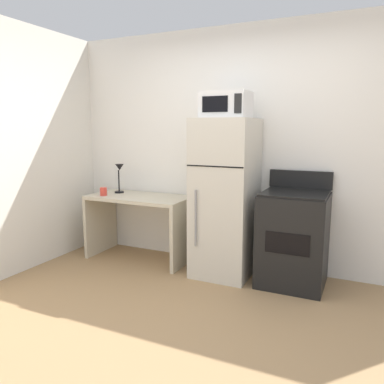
% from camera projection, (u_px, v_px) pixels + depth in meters
% --- Properties ---
extents(ground_plane, '(12.00, 12.00, 0.00)m').
position_uv_depth(ground_plane, '(184.00, 337.00, 2.79)').
color(ground_plane, '#9E7A51').
extents(wall_back_white, '(5.00, 0.10, 2.60)m').
position_uv_depth(wall_back_white, '(253.00, 149.00, 4.09)').
color(wall_back_white, white).
rests_on(wall_back_white, ground).
extents(desk, '(1.19, 0.59, 0.75)m').
position_uv_depth(desk, '(140.00, 215.00, 4.41)').
color(desk, beige).
rests_on(desk, ground).
extents(desk_lamp, '(0.14, 0.12, 0.35)m').
position_uv_depth(desk_lamp, '(119.00, 173.00, 4.52)').
color(desk_lamp, black).
rests_on(desk_lamp, desk).
extents(coffee_mug, '(0.08, 0.08, 0.09)m').
position_uv_depth(coffee_mug, '(104.00, 191.00, 4.39)').
color(coffee_mug, '#D83F33').
rests_on(coffee_mug, desk).
extents(refrigerator, '(0.58, 0.66, 1.62)m').
position_uv_depth(refrigerator, '(225.00, 198.00, 3.90)').
color(refrigerator, beige).
rests_on(refrigerator, ground).
extents(microwave, '(0.46, 0.35, 0.26)m').
position_uv_depth(microwave, '(226.00, 105.00, 3.73)').
color(microwave, silver).
rests_on(microwave, refrigerator).
extents(oven_range, '(0.63, 0.61, 1.10)m').
position_uv_depth(oven_range, '(293.00, 238.00, 3.68)').
color(oven_range, black).
rests_on(oven_range, ground).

